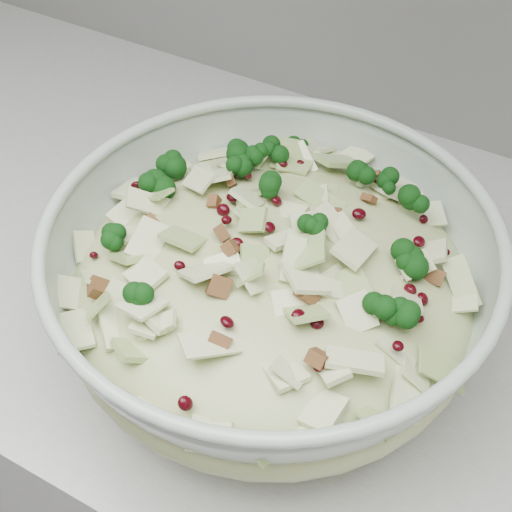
{
  "coord_description": "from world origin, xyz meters",
  "views": [
    {
      "loc": [
        0.22,
        1.26,
        1.42
      ],
      "look_at": [
        0.03,
        1.6,
        1.01
      ],
      "focal_mm": 50.0,
      "sensor_mm": 36.0,
      "label": 1
    }
  ],
  "objects": [
    {
      "name": "mixing_bowl",
      "position": [
        0.04,
        1.6,
        0.98
      ],
      "size": [
        0.42,
        0.42,
        0.15
      ],
      "rotation": [
        0.0,
        0.0,
        0.18
      ],
      "color": "#A1B1A3",
      "rests_on": "counter"
    },
    {
      "name": "counter",
      "position": [
        0.0,
        1.7,
        0.45
      ],
      "size": [
        3.6,
        0.6,
        0.9
      ],
      "primitive_type": "cube",
      "color": "#B8B9B4",
      "rests_on": "floor"
    },
    {
      "name": "salad",
      "position": [
        0.04,
        1.6,
        1.0
      ],
      "size": [
        0.41,
        0.41,
        0.15
      ],
      "rotation": [
        0.0,
        0.0,
        0.25
      ],
      "color": "#A3AE77",
      "rests_on": "mixing_bowl"
    }
  ]
}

